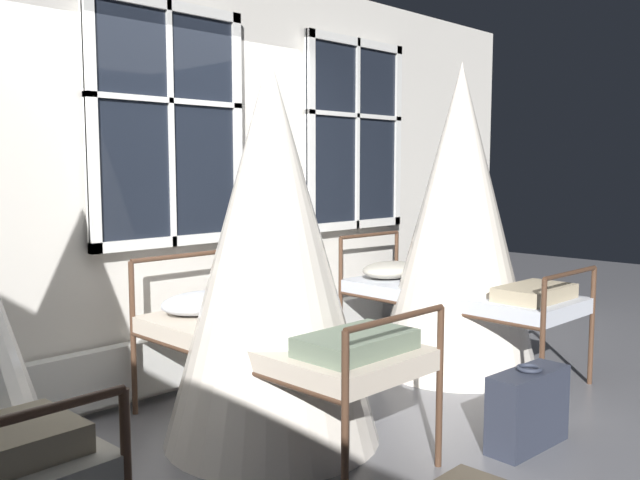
% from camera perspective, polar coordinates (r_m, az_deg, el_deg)
% --- Properties ---
extents(ground, '(17.63, 17.63, 0.00)m').
position_cam_1_polar(ground, '(4.27, -4.44, -15.53)').
color(ground, slate).
extents(back_wall_with_windows, '(8.47, 0.10, 3.03)m').
position_cam_1_polar(back_wall_with_windows, '(4.83, -13.04, 5.23)').
color(back_wall_with_windows, silver).
rests_on(back_wall_with_windows, ground).
extents(window_bank, '(4.98, 0.10, 2.60)m').
position_cam_1_polar(window_bank, '(4.75, -12.14, 0.42)').
color(window_bank, black).
rests_on(window_bank, ground).
extents(cot_second, '(1.25, 1.87, 2.19)m').
position_cam_1_polar(cot_second, '(3.90, -4.13, -1.38)').
color(cot_second, '#4C3323').
rests_on(cot_second, ground).
extents(cot_third, '(1.25, 1.88, 2.36)m').
position_cam_1_polar(cot_third, '(5.37, 11.47, 1.45)').
color(cot_third, '#4C3323').
rests_on(cot_third, ground).
extents(suitcase_dark, '(0.57, 0.25, 0.47)m').
position_cam_1_polar(suitcase_dark, '(4.13, 16.92, -13.29)').
color(suitcase_dark, '#2D3342').
rests_on(suitcase_dark, ground).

